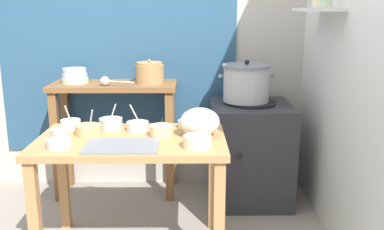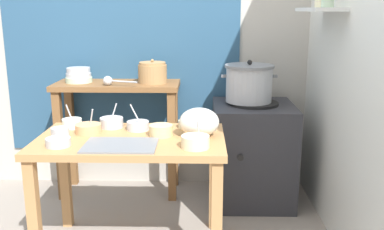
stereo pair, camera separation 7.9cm
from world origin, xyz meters
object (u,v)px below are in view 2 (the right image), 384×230
at_px(prep_bowl_5, 88,128).
at_px(prep_bowl_6, 188,124).
at_px(ladle, 109,81).
at_px(prep_bowl_4, 112,122).
at_px(plastic_bag, 199,122).
at_px(prep_bowl_0, 138,125).
at_px(prep_bowl_7, 195,141).
at_px(steamer_pot, 249,83).
at_px(serving_tray, 121,145).
at_px(back_shelf_table, 118,111).
at_px(clay_pot, 153,73).
at_px(stove_block, 252,153).
at_px(prep_bowl_2, 58,142).
at_px(prep_bowl_3, 72,123).
at_px(prep_table, 131,155).
at_px(bowl_stack_enamel, 79,75).
at_px(prep_bowl_8, 161,130).
at_px(prep_bowl_1, 60,132).

bearing_deg(prep_bowl_5, prep_bowl_6, 13.15).
height_order(ladle, prep_bowl_4, ladle).
distance_m(plastic_bag, prep_bowl_4, 0.59).
relative_size(prep_bowl_0, prep_bowl_7, 1.04).
bearing_deg(prep_bowl_6, steamer_pot, 50.45).
bearing_deg(prep_bowl_4, prep_bowl_7, -37.18).
distance_m(ladle, serving_tray, 0.97).
height_order(back_shelf_table, prep_bowl_0, back_shelf_table).
xyz_separation_m(clay_pot, prep_bowl_5, (-0.31, -0.78, -0.23)).
height_order(back_shelf_table, plastic_bag, back_shelf_table).
height_order(ladle, prep_bowl_6, ladle).
distance_m(plastic_bag, prep_bowl_7, 0.23).
height_order(stove_block, clay_pot, clay_pot).
bearing_deg(plastic_bag, serving_tray, -154.43).
bearing_deg(prep_bowl_2, ladle, 83.89).
bearing_deg(prep_bowl_3, prep_bowl_6, 1.05).
bearing_deg(prep_table, steamer_pot, 44.40).
xyz_separation_m(bowl_stack_enamel, prep_bowl_8, (0.71, -0.85, -0.20)).
distance_m(steamer_pot, prep_bowl_8, 0.94).
bearing_deg(steamer_pot, ladle, -179.43).
xyz_separation_m(stove_block, serving_tray, (-0.84, -0.90, 0.34)).
bearing_deg(prep_bowl_0, bowl_stack_enamel, 127.79).
bearing_deg(serving_tray, prep_bowl_6, 47.45).
bearing_deg(prep_bowl_2, plastic_bag, 15.38).
xyz_separation_m(plastic_bag, prep_bowl_8, (-0.23, -0.00, -0.05)).
distance_m(plastic_bag, prep_bowl_5, 0.67).
relative_size(prep_table, plastic_bag, 4.66).
bearing_deg(plastic_bag, prep_bowl_3, 168.14).
height_order(stove_block, plastic_bag, plastic_bag).
distance_m(prep_table, steamer_pot, 1.12).
xyz_separation_m(clay_pot, serving_tray, (-0.07, -1.03, -0.25)).
height_order(prep_bowl_1, prep_bowl_8, prep_bowl_8).
height_order(ladle, serving_tray, ladle).
relative_size(serving_tray, plastic_bag, 1.70).
xyz_separation_m(bowl_stack_enamel, prep_bowl_0, (0.56, -0.72, -0.20)).
xyz_separation_m(prep_bowl_5, prep_bowl_6, (0.60, 0.14, -0.00)).
bearing_deg(clay_pot, prep_bowl_7, -71.94).
height_order(prep_bowl_2, prep_bowl_3, prep_bowl_3).
bearing_deg(stove_block, serving_tray, -132.87).
xyz_separation_m(ladle, prep_bowl_0, (0.29, -0.58, -0.18)).
height_order(plastic_bag, prep_bowl_6, plastic_bag).
distance_m(stove_block, prep_bowl_7, 1.08).
relative_size(clay_pot, plastic_bag, 0.93).
height_order(plastic_bag, prep_bowl_0, plastic_bag).
height_order(bowl_stack_enamel, prep_bowl_6, bowl_stack_enamel).
relative_size(clay_pot, ladle, 0.83).
xyz_separation_m(serving_tray, prep_bowl_2, (-0.34, -0.01, 0.02)).
bearing_deg(prep_bowl_5, prep_table, -16.54).
relative_size(stove_block, prep_bowl_1, 7.45).
xyz_separation_m(prep_bowl_0, prep_bowl_3, (-0.43, 0.04, 0.00)).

